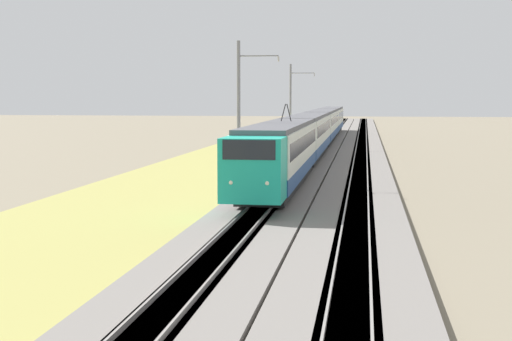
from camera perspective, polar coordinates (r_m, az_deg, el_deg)
ballast_main at (r=57.44m, az=3.83°, el=0.48°), size 240.00×4.40×0.30m
ballast_adjacent at (r=57.24m, az=8.34°, el=0.41°), size 240.00×4.40×0.30m
track_main at (r=57.44m, az=3.83°, el=0.49°), size 240.00×1.57×0.45m
track_adjacent at (r=57.24m, az=8.34°, el=0.42°), size 240.00×1.57×0.45m
grass_verge at (r=58.16m, az=-1.51°, el=0.47°), size 240.00×13.61×0.12m
passenger_train at (r=72.58m, az=4.88°, el=3.39°), size 85.05×2.85×5.14m
catenary_mast_mid at (r=42.82m, az=-1.33°, el=4.60°), size 0.22×2.56×8.90m
catenary_mast_far at (r=72.59m, az=2.81°, el=5.12°), size 0.22×2.56×8.88m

